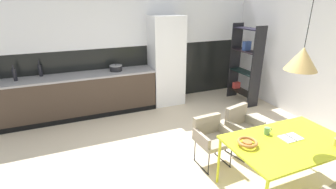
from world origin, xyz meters
name	(u,v)px	position (x,y,z in m)	size (l,w,h in m)	color
ground_plane	(186,167)	(0.00, 0.00, 0.00)	(8.15, 8.15, 0.00)	beige
back_wall_splashback_dark	(134,74)	(0.00, 2.90, 0.69)	(6.27, 0.12, 1.38)	black
back_wall_panel_upper	(131,15)	(0.00, 2.90, 2.07)	(6.27, 0.12, 1.38)	silver
kitchen_counter	(79,96)	(-1.34, 2.54, 0.46)	(3.32, 0.63, 0.92)	#3D2F24
refrigerator_column	(166,61)	(0.71, 2.54, 1.04)	(0.75, 0.60, 2.07)	silver
dining_table	(288,144)	(0.98, -0.88, 0.69)	(1.52, 0.93, 0.73)	#C4CD22
armchair_facing_counter	(241,124)	(1.03, 0.08, 0.50)	(0.58, 0.57, 0.78)	gray
armchair_far_side	(211,134)	(0.41, 0.00, 0.49)	(0.51, 0.49, 0.75)	gray
fruit_bowl	(247,142)	(0.43, -0.76, 0.77)	(0.25, 0.25, 0.07)	#B2662D
open_book	(291,138)	(1.06, -0.83, 0.74)	(0.27, 0.19, 0.02)	white
mug_tall_blue	(267,131)	(0.85, -0.63, 0.78)	(0.12, 0.07, 0.10)	#5B8456
cooking_pot	(116,68)	(-0.49, 2.57, 0.98)	(0.27, 0.27, 0.15)	black
bottle_spice_small	(40,70)	(-2.00, 2.74, 1.05)	(0.07, 0.07, 0.33)	black
bottle_vinegar_dark	(14,74)	(-2.43, 2.59, 1.05)	(0.07, 0.07, 0.31)	black
open_shelf_unit	(245,63)	(2.48, 1.89, 0.96)	(0.30, 0.83, 1.88)	black
pendant_lamp_over_table_near	(302,59)	(0.98, -0.84, 1.77)	(0.36, 0.36, 1.07)	black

